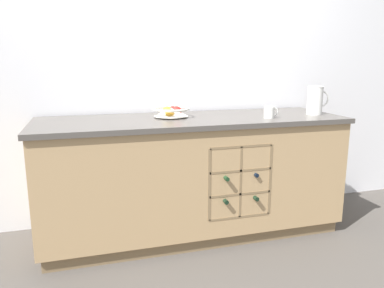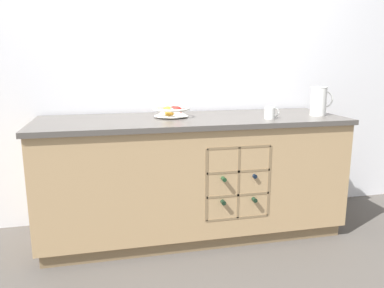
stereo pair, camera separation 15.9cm
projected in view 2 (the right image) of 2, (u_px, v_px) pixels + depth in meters
name	position (u px, v px, depth m)	size (l,w,h in m)	color
ground_plane	(192.00, 231.00, 2.90)	(14.00, 14.00, 0.00)	#4C4742
back_wall	(180.00, 63.00, 3.02)	(4.58, 0.06, 2.55)	white
kitchen_island	(192.00, 176.00, 2.80)	(2.22, 0.76, 0.89)	olive
fruit_bowl	(171.00, 111.00, 2.73)	(0.27, 0.27, 0.08)	silver
white_pitcher	(319.00, 101.00, 2.81)	(0.18, 0.12, 0.22)	white
ceramic_mug	(270.00, 113.00, 2.65)	(0.11, 0.07, 0.08)	white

